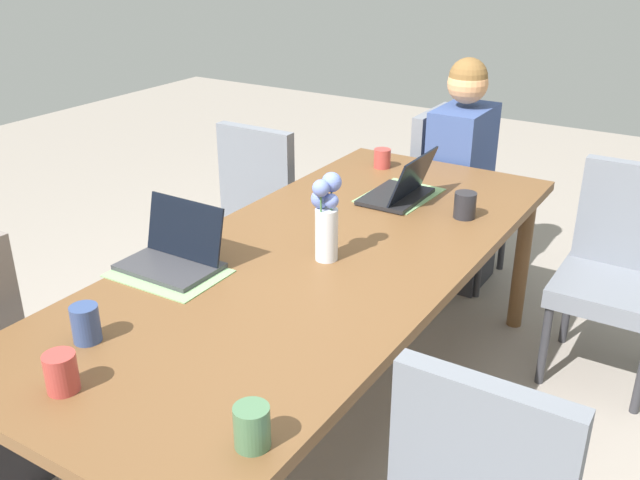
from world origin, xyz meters
name	(u,v)px	position (x,y,z in m)	size (l,w,h in m)	color
ground_plane	(320,420)	(0.00, 0.00, 0.00)	(10.00, 10.00, 0.00)	gray
dining_table	(320,269)	(0.00, 0.00, 0.66)	(2.39, 0.99, 0.73)	brown
chair_head_right_left_mid	(449,187)	(1.48, 0.11, 0.50)	(0.44, 0.44, 0.90)	slate
person_head_right_left_mid	(459,188)	(1.42, 0.03, 0.53)	(0.40, 0.36, 1.19)	#2D2D33
chair_near_left_far	(618,264)	(0.97, -0.85, 0.50)	(0.44, 0.44, 0.90)	slate
chair_far_right_mid	(271,199)	(0.82, 0.81, 0.50)	(0.44, 0.44, 0.90)	slate
flower_vase	(326,216)	(-0.03, -0.04, 0.89)	(0.12, 0.10, 0.31)	silver
placemat_far_left_near	(169,273)	(-0.40, 0.34, 0.73)	(0.36, 0.26, 0.00)	#7FAD70
placemat_head_right_left_mid	(400,195)	(0.67, 0.01, 0.73)	(0.36, 0.26, 0.00)	#7FAD70
laptop_head_right_left_mid	(401,190)	(0.62, -0.01, 0.77)	(0.32, 0.22, 0.20)	black
laptop_far_left_near	(174,255)	(-0.35, 0.36, 0.77)	(0.22, 0.32, 0.21)	#38383D
coffee_mug_near_left	(86,324)	(-0.82, 0.24, 0.78)	(0.08, 0.08, 0.11)	#33477A
coffee_mug_near_right	(465,205)	(0.58, -0.31, 0.78)	(0.09, 0.09, 0.10)	#232328
coffee_mug_centre_left	(252,427)	(-0.93, -0.40, 0.78)	(0.08, 0.08, 0.10)	#47704C
coffee_mug_centre_right	(61,372)	(-1.01, 0.12, 0.78)	(0.08, 0.08, 0.10)	#AD3D38
coffee_mug_far_left	(382,158)	(0.97, 0.26, 0.77)	(0.08, 0.08, 0.09)	#AD3D38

